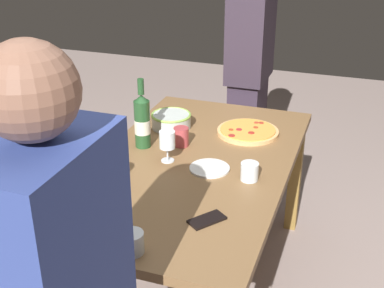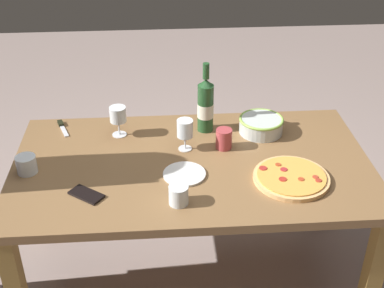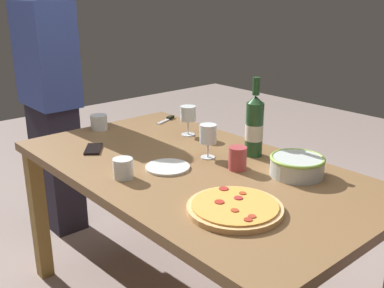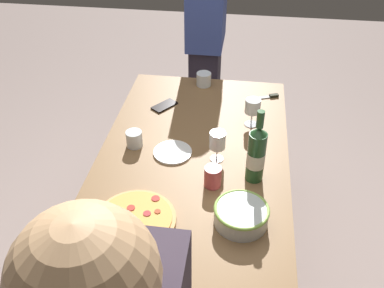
% 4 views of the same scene
% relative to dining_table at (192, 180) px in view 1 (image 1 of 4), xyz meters
% --- Properties ---
extents(ground_plane, '(8.00, 8.00, 0.00)m').
position_rel_dining_table_xyz_m(ground_plane, '(0.00, 0.00, -0.66)').
color(ground_plane, gray).
extents(dining_table, '(1.60, 0.90, 0.75)m').
position_rel_dining_table_xyz_m(dining_table, '(0.00, 0.00, 0.00)').
color(dining_table, brown).
rests_on(dining_table, ground).
extents(pizza, '(0.32, 0.32, 0.03)m').
position_rel_dining_table_xyz_m(pizza, '(0.41, -0.17, 0.11)').
color(pizza, '#E4AC6C').
rests_on(pizza, dining_table).
extents(serving_bowl, '(0.22, 0.22, 0.08)m').
position_rel_dining_table_xyz_m(serving_bowl, '(0.36, 0.24, 0.14)').
color(serving_bowl, silver).
rests_on(serving_bowl, dining_table).
extents(wine_bottle, '(0.08, 0.08, 0.35)m').
position_rel_dining_table_xyz_m(wine_bottle, '(0.09, 0.29, 0.23)').
color(wine_bottle, '#224B25').
rests_on(wine_bottle, dining_table).
extents(wine_glass_near_pizza, '(0.07, 0.07, 0.15)m').
position_rel_dining_table_xyz_m(wine_glass_near_pizza, '(-0.02, 0.11, 0.19)').
color(wine_glass_near_pizza, white).
rests_on(wine_glass_near_pizza, dining_table).
extents(wine_glass_by_bottle, '(0.08, 0.08, 0.15)m').
position_rel_dining_table_xyz_m(wine_glass_by_bottle, '(-0.33, 0.27, 0.20)').
color(wine_glass_by_bottle, white).
rests_on(wine_glass_by_bottle, dining_table).
extents(cup_amber, '(0.08, 0.08, 0.08)m').
position_rel_dining_table_xyz_m(cup_amber, '(-0.07, -0.29, 0.13)').
color(cup_amber, white).
rests_on(cup_amber, dining_table).
extents(cup_ceramic, '(0.09, 0.09, 0.08)m').
position_rel_dining_table_xyz_m(cup_ceramic, '(-0.72, -0.03, 0.13)').
color(cup_ceramic, white).
rests_on(cup_ceramic, dining_table).
extents(cup_spare, '(0.08, 0.08, 0.10)m').
position_rel_dining_table_xyz_m(cup_spare, '(0.16, 0.11, 0.14)').
color(cup_spare, '#AE4044').
rests_on(cup_spare, dining_table).
extents(side_plate, '(0.18, 0.18, 0.01)m').
position_rel_dining_table_xyz_m(side_plate, '(-0.04, -0.10, 0.10)').
color(side_plate, white).
rests_on(side_plate, dining_table).
extents(cell_phone, '(0.16, 0.14, 0.01)m').
position_rel_dining_table_xyz_m(cell_phone, '(-0.45, -0.22, 0.10)').
color(cell_phone, black).
rests_on(cell_phone, dining_table).
extents(pizza_knife, '(0.08, 0.16, 0.02)m').
position_rel_dining_table_xyz_m(pizza_knife, '(-0.62, 0.36, 0.10)').
color(pizza_knife, silver).
rests_on(pizza_knife, dining_table).
extents(person_guest_left, '(0.40, 0.24, 1.61)m').
position_rel_dining_table_xyz_m(person_guest_left, '(1.18, 0.01, 0.16)').
color(person_guest_left, '#322735').
rests_on(person_guest_left, ground).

